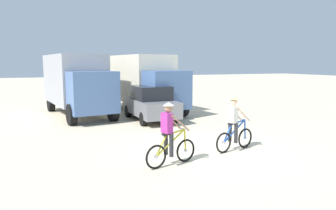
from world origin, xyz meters
TOP-DOWN VIEW (x-y plane):
  - ground_plane at (0.00, 0.00)m, footprint 120.00×120.00m
  - box_truck_grey_hauler at (-3.24, 8.96)m, footprint 3.27×7.01m
  - box_truck_cream_rv at (0.50, 8.77)m, footprint 3.29×7.01m
  - sedan_parked at (-0.04, 5.92)m, footprint 1.79×4.20m
  - cyclist_orange_shirt at (-1.90, -0.96)m, footprint 1.69×0.61m
  - cyclist_cowboy_hat at (0.63, -0.40)m, footprint 1.70×0.60m

SIDE VIEW (x-z plane):
  - ground_plane at x=0.00m, z-range 0.00..0.00m
  - cyclist_orange_shirt at x=-1.90m, z-range -0.06..1.76m
  - cyclist_cowboy_hat at x=0.63m, z-range -0.06..1.76m
  - sedan_parked at x=-0.04m, z-range 0.00..1.76m
  - box_truck_grey_hauler at x=-3.24m, z-range 0.20..3.55m
  - box_truck_cream_rv at x=0.50m, z-range 0.20..3.55m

